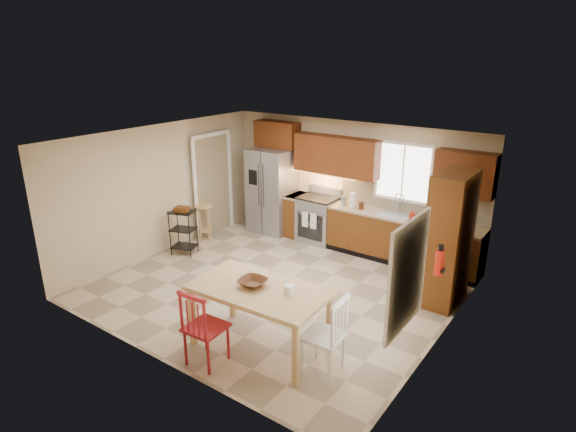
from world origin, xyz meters
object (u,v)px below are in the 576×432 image
Objects in this scene: chair_white at (323,334)px; bar_stool at (204,223)px; refrigerator at (272,190)px; table_jar at (289,291)px; utility_cart at (183,232)px; pantry at (449,239)px; range_stove at (318,220)px; fire_extinguisher at (439,263)px; table_bowl at (253,286)px; dining_table at (260,318)px; chair_red at (206,326)px; soap_bottle at (412,215)px.

bar_stool is (-4.30, 2.27, -0.14)m from chair_white.
refrigerator is at bearing 41.38° from chair_white.
table_jar reaches higher than utility_cart.
pantry is 2.85m from table_jar.
chair_white is at bearing -26.48° from bar_stool.
range_stove is 2.56× the size of fire_extinguisher.
refrigerator reaches higher than bar_stool.
fire_extinguisher is at bearing 41.21° from table_bowl.
table_bowl reaches higher than dining_table.
soap_bottle is at bearing 74.06° from chair_red.
dining_table is (-0.63, -3.60, -0.56)m from soap_bottle.
soap_bottle is 0.21× the size of utility_cart.
dining_table is 0.96m from chair_white.
soap_bottle reaches higher than bar_stool.
table_bowl is 0.40× the size of utility_cart.
fire_extinguisher is 2.52m from dining_table.
utility_cart is at bearing -74.51° from bar_stool.
pantry is at bearing -12.62° from refrigerator.
refrigerator is at bearing 59.86° from bar_stool.
table_jar is 3.88m from utility_cart.
range_stove is at bearing 30.85° from utility_cart.
utility_cart is at bearing -130.03° from range_stove.
chair_red is (-0.35, -0.65, 0.09)m from dining_table.
fire_extinguisher is 1.89m from chair_white.
table_bowl is (0.24, 0.65, 0.36)m from chair_red.
refrigerator reaches higher than table_jar.
utility_cart is (-4.94, -0.07, -0.64)m from fire_extinguisher.
refrigerator is 5.02m from chair_white.
table_jar is at bearing 12.93° from dining_table.
chair_white reaches higher than table_bowl.
bar_stool is at bearing 85.01° from utility_cart.
bar_stool is (-3.00, 2.97, -0.14)m from chair_red.
pantry reaches higher than chair_white.
pantry reaches higher than utility_cart.
chair_red reaches higher than table_bowl.
chair_white is at bearing -39.60° from utility_cart.
dining_table is at bearing -120.24° from pantry.
table_jar is at bearing 80.65° from chair_white.
pantry is 5.79× the size of table_bowl.
bar_stool is at bearing 144.37° from table_bowl.
chair_red is 1.36× the size of bar_stool.
soap_bottle is at bearing 2.19° from chair_white.
soap_bottle is (2.03, -0.08, 0.54)m from range_stove.
table_bowl is 0.52m from table_jar.
dining_table is at bearing 90.00° from chair_white.
soap_bottle is 3.70m from dining_table.
chair_red is at bearing -57.57° from utility_cart.
fire_extinguisher reaches higher than table_jar.
pantry is at bearing -16.29° from chair_white.
chair_red is (-1.93, -3.35, -0.52)m from pantry.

